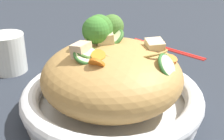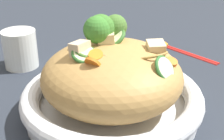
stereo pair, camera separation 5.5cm
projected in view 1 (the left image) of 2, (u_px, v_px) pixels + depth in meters
name	position (u px, v px, depth m)	size (l,w,h in m)	color
ground_plane	(112.00, 113.00, 0.59)	(3.00, 3.00, 0.00)	#262C36
serving_bowl	(112.00, 100.00, 0.58)	(0.33, 0.33, 0.05)	white
noodle_heap	(112.00, 76.00, 0.56)	(0.25, 0.25, 0.11)	#B18649
broccoli_florets	(102.00, 29.00, 0.55)	(0.10, 0.08, 0.06)	#9CBF75
carrot_coins	(125.00, 51.00, 0.53)	(0.18, 0.12, 0.04)	orange
zucchini_slices	(114.00, 52.00, 0.52)	(0.15, 0.15, 0.06)	beige
chicken_chunks	(107.00, 44.00, 0.54)	(0.16, 0.10, 0.04)	beige
chopsticks_pair	(167.00, 48.00, 0.87)	(0.08, 0.22, 0.01)	red
drinking_glass	(8.00, 53.00, 0.73)	(0.08, 0.08, 0.09)	silver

